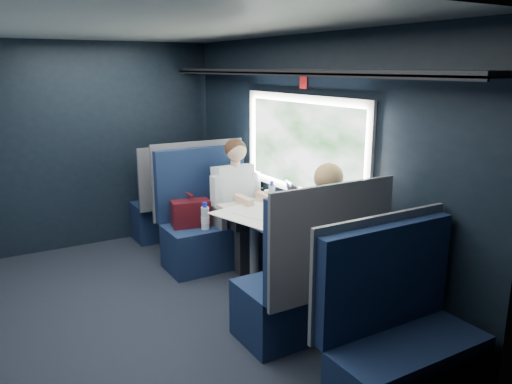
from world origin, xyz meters
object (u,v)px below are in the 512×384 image
woman (323,235)px  bottle_small (272,194)px  table (269,221)px  seat_bay_near (209,224)px  cup (268,195)px  seat_row_front (177,205)px  seat_row_back (400,344)px  laptop (288,201)px  man (239,197)px  seat_bay_far (309,286)px

woman → bottle_small: woman is taller
table → woman: size_ratio=0.76×
table → seat_bay_near: bearing=102.7°
cup → woman: bearing=-98.7°
seat_row_front → bottle_small: seat_row_front is taller
seat_row_back → bottle_small: size_ratio=5.34×
laptop → man: bearing=105.8°
seat_bay_far → woman: bearing=33.8°
seat_row_back → cup: seat_row_back is taller
table → laptop: laptop is taller
laptop → cup: bearing=92.3°
seat_bay_near → seat_bay_far: 1.75m
seat_row_back → woman: woman is taller
cup → table: bearing=-120.8°
seat_row_back → laptop: bearing=76.8°
seat_bay_near → woman: (0.26, -1.58, 0.30)m
bottle_small → seat_row_front: bearing=103.8°
table → seat_bay_near: (-0.20, 0.87, -0.24)m
seat_row_front → seat_row_back: 3.59m
table → cup: (0.24, 0.40, 0.12)m
man → bottle_small: 0.47m
bottle_small → man: bearing=106.2°
seat_row_front → cup: 1.51m
seat_bay_near → seat_bay_far: size_ratio=1.00×
seat_bay_far → cup: seat_bay_far is taller
seat_bay_far → man: size_ratio=0.95×
woman → cup: woman is taller
bottle_small → cup: bearing=73.4°
seat_bay_near → seat_row_front: bearing=89.1°
seat_row_back → seat_bay_far: bearing=90.0°
seat_row_back → man: bearing=84.3°
seat_bay_near → man: size_ratio=0.95×
seat_row_front → woman: 2.54m
laptop → bottle_small: bearing=104.9°
seat_bay_near → bottle_small: 0.84m
seat_bay_near → cup: bearing=-47.6°
seat_bay_near → woman: bearing=-80.5°
seat_bay_far → seat_bay_near: bearing=90.5°
man → bottle_small: bearing=-73.8°
table → cup: bearing=59.2°
seat_bay_far → seat_row_front: seat_bay_far is taller
table → seat_bay_far: bearing=-101.8°
woman → cup: (0.17, 1.10, 0.06)m
seat_bay_near → cup: (0.43, -0.47, 0.36)m
table → bottle_small: bearing=53.0°
seat_bay_far → laptop: size_ratio=3.57×
seat_bay_near → man: 0.43m
seat_row_front → woman: woman is taller
table → seat_bay_near: 0.92m
woman → bottle_small: 0.98m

